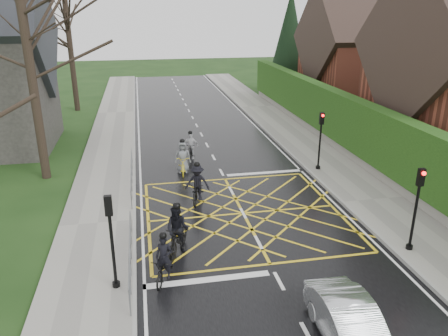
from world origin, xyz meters
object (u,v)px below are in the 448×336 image
object	(u,v)px
cyclist_back	(178,234)
cyclist_mid	(198,187)
cyclist_front	(191,149)
cyclist_lead	(183,161)
cyclist_rear	(165,264)
car	(352,327)

from	to	relation	value
cyclist_back	cyclist_mid	distance (m)	4.47
cyclist_front	cyclist_lead	size ratio (longest dim) A/B	0.89
cyclist_mid	cyclist_lead	distance (m)	3.71
cyclist_rear	cyclist_back	xyz separation A→B (m)	(0.57, 1.56, 0.19)
cyclist_rear	cyclist_mid	distance (m)	6.14
cyclist_rear	car	xyz separation A→B (m)	(4.49, -3.94, 0.08)
cyclist_rear	cyclist_lead	xyz separation A→B (m)	(1.58, 9.55, 0.11)
cyclist_back	cyclist_front	world-z (taller)	cyclist_back
cyclist_rear	cyclist_lead	world-z (taller)	cyclist_lead
cyclist_lead	cyclist_back	bearing A→B (deg)	-92.01
cyclist_mid	cyclist_front	size ratio (longest dim) A/B	1.16
cyclist_front	car	size ratio (longest dim) A/B	0.47
car	cyclist_lead	bearing A→B (deg)	103.30
cyclist_mid	car	xyz separation A→B (m)	(2.63, -9.78, -0.07)
cyclist_lead	car	bearing A→B (deg)	-72.67
cyclist_front	cyclist_lead	xyz separation A→B (m)	(-0.67, -2.12, 0.02)
cyclist_front	car	distance (m)	15.77
cyclist_rear	car	world-z (taller)	cyclist_rear
cyclist_back	cyclist_mid	bearing A→B (deg)	96.80
cyclist_mid	car	distance (m)	10.13
cyclist_mid	cyclist_lead	size ratio (longest dim) A/B	1.03
cyclist_rear	cyclist_front	distance (m)	11.89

